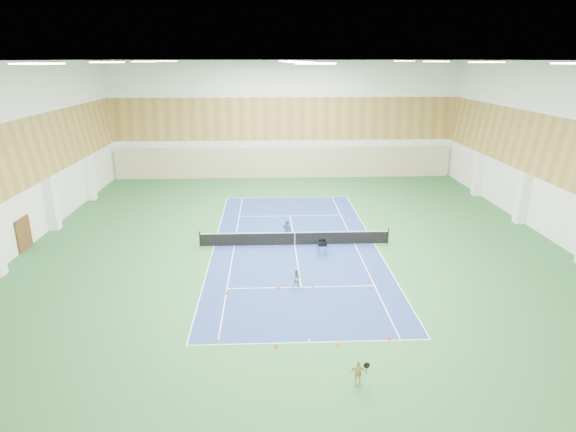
% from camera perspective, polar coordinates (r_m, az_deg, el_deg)
% --- Properties ---
extents(ground, '(40.00, 40.00, 0.00)m').
position_cam_1_polar(ground, '(32.86, 0.80, -3.46)').
color(ground, '#29612E').
rests_on(ground, ground).
extents(room_shell, '(36.00, 40.00, 12.00)m').
position_cam_1_polar(room_shell, '(31.16, 0.85, 6.85)').
color(room_shell, white).
rests_on(room_shell, ground).
extents(wood_cladding, '(36.00, 40.00, 8.00)m').
position_cam_1_polar(wood_cladding, '(30.83, 0.86, 10.50)').
color(wood_cladding, '#AA803F').
rests_on(wood_cladding, room_shell).
extents(ceiling_light_grid, '(21.40, 25.40, 0.06)m').
position_cam_1_polar(ceiling_light_grid, '(30.56, 0.90, 17.81)').
color(ceiling_light_grid, white).
rests_on(ceiling_light_grid, room_shell).
extents(court_surface, '(10.97, 23.77, 0.01)m').
position_cam_1_polar(court_surface, '(32.86, 0.80, -3.45)').
color(court_surface, navy).
rests_on(court_surface, ground).
extents(tennis_balls_scatter, '(10.57, 22.77, 0.07)m').
position_cam_1_polar(tennis_balls_scatter, '(32.84, 0.80, -3.39)').
color(tennis_balls_scatter, '#C6EB28').
rests_on(tennis_balls_scatter, ground).
extents(tennis_net, '(12.80, 0.10, 1.10)m').
position_cam_1_polar(tennis_net, '(32.66, 0.80, -2.57)').
color(tennis_net, black).
rests_on(tennis_net, ground).
extents(back_curtain, '(35.40, 0.16, 3.20)m').
position_cam_1_polar(back_curtain, '(51.37, -0.46, 6.33)').
color(back_curtain, '#C6B793').
rests_on(back_curtain, ground).
extents(door_left_b, '(0.08, 1.80, 2.20)m').
position_cam_1_polar(door_left_b, '(36.21, -28.82, -1.87)').
color(door_left_b, '#593319').
rests_on(door_left_b, ground).
extents(coach, '(0.68, 0.54, 1.64)m').
position_cam_1_polar(coach, '(33.11, -0.10, -1.77)').
color(coach, navy).
rests_on(coach, ground).
extents(child_court, '(0.59, 0.49, 1.11)m').
position_cam_1_polar(child_court, '(26.77, 1.11, -7.39)').
color(child_court, gray).
rests_on(child_court, ground).
extents(child_apron, '(0.64, 0.28, 1.07)m').
position_cam_1_polar(child_apron, '(19.72, 8.28, -17.93)').
color(child_apron, tan).
rests_on(child_apron, ground).
extents(ball_cart, '(0.64, 0.64, 0.99)m').
position_cam_1_polar(ball_cart, '(31.18, 4.06, -3.75)').
color(ball_cart, black).
rests_on(ball_cart, ground).
extents(cone_svc_a, '(0.21, 0.21, 0.24)m').
position_cam_1_polar(cone_svc_a, '(26.48, -7.23, -8.90)').
color(cone_svc_a, '#DE550B').
rests_on(cone_svc_a, ground).
extents(cone_svc_b, '(0.22, 0.22, 0.24)m').
position_cam_1_polar(cone_svc_b, '(26.78, -1.15, -8.42)').
color(cone_svc_b, '#E63B0C').
rests_on(cone_svc_b, ground).
extents(cone_svc_c, '(0.23, 0.23, 0.25)m').
position_cam_1_polar(cone_svc_c, '(26.78, 2.92, -8.43)').
color(cone_svc_c, '#F5450C').
rests_on(cone_svc_c, ground).
extents(cone_svc_d, '(0.20, 0.20, 0.22)m').
position_cam_1_polar(cone_svc_d, '(27.89, 9.51, -7.58)').
color(cone_svc_d, red).
rests_on(cone_svc_d, ground).
extents(cone_base_a, '(0.18, 0.18, 0.20)m').
position_cam_1_polar(cone_base_a, '(22.41, -8.29, -14.42)').
color(cone_base_a, orange).
rests_on(cone_base_a, ground).
extents(cone_base_b, '(0.18, 0.18, 0.20)m').
position_cam_1_polar(cone_base_b, '(21.85, -1.41, -15.14)').
color(cone_base_b, '#F1460C').
rests_on(cone_base_b, ground).
extents(cone_base_c, '(0.20, 0.20, 0.22)m').
position_cam_1_polar(cone_base_c, '(22.02, 5.96, -14.93)').
color(cone_base_c, orange).
rests_on(cone_base_c, ground).
extents(cone_base_d, '(0.21, 0.21, 0.23)m').
position_cam_1_polar(cone_base_d, '(22.85, 11.85, -13.88)').
color(cone_base_d, '#E0430B').
rests_on(cone_base_d, ground).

